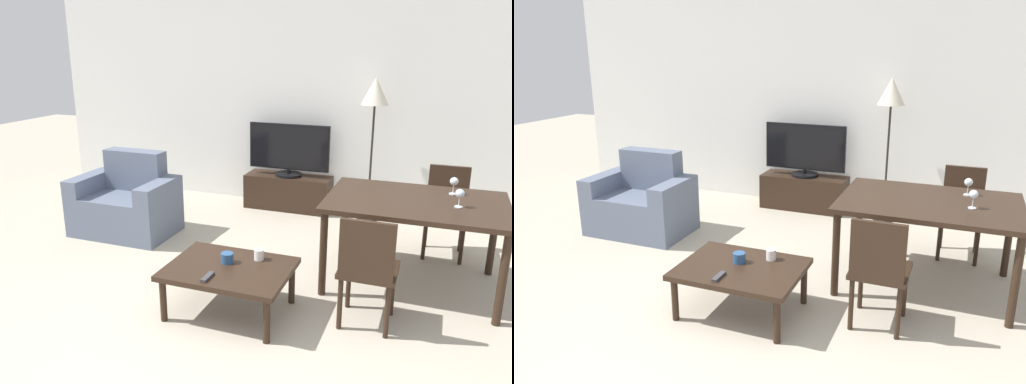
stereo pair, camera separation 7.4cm
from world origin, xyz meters
The scene contains 15 objects.
ground_plane centered at (0.00, 0.00, 0.00)m, with size 18.00×18.00×0.00m, color #B2A893.
wall_back centered at (0.00, 3.56, 1.35)m, with size 7.22×0.06×2.70m.
armchair centered at (-1.69, 1.92, 0.31)m, with size 1.03×0.68×0.85m.
tv_stand centered at (-0.32, 3.30, 0.21)m, with size 1.03×0.38×0.41m.
tv centered at (-0.32, 3.30, 0.73)m, with size 0.98×0.32×0.63m.
coffee_table centered at (0.01, 0.78, 0.33)m, with size 0.90×0.69×0.37m.
dining_table centered at (1.23, 1.73, 0.66)m, with size 1.40×1.00×0.74m.
dining_chair_near centered at (0.99, 0.92, 0.47)m, with size 0.40×0.40×0.84m.
dining_chair_far centered at (1.48, 2.53, 0.47)m, with size 0.40×0.40×0.84m.
floor_lamp centered at (0.66, 3.23, 1.36)m, with size 0.29×0.29×1.60m.
remote_primary centered at (-0.06, 0.55, 0.38)m, with size 0.04×0.15×0.02m.
cup_white_near centered at (-0.04, 0.84, 0.41)m, with size 0.10×0.10×0.08m.
cup_colored_far centered at (0.17, 0.97, 0.41)m, with size 0.07×0.07×0.08m.
wine_glass_left centered at (1.51, 2.00, 0.84)m, with size 0.07×0.07×0.15m.
wine_glass_center centered at (1.55, 1.64, 0.84)m, with size 0.07×0.07×0.15m.
Camera 1 is at (1.38, -2.29, 1.95)m, focal length 35.00 mm.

